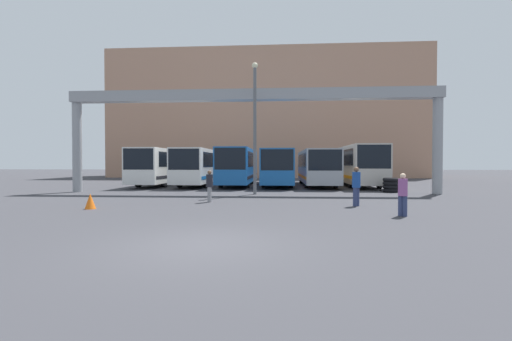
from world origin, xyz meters
TOP-DOWN VIEW (x-y plane):
  - ground_plane at (0.00, 0.00)m, footprint 200.00×200.00m
  - building_backdrop at (0.00, 43.52)m, footprint 44.02×12.00m
  - overhead_gantry at (0.00, 14.32)m, footprint 24.19×0.80m
  - bus_slot_0 at (-8.46, 22.28)m, footprint 2.49×11.70m
  - bus_slot_1 at (-5.08, 22.43)m, footprint 2.51×12.01m
  - bus_slot_2 at (-1.69, 21.89)m, footprint 2.49×10.94m
  - bus_slot_3 at (1.69, 22.48)m, footprint 2.56×12.10m
  - bus_slot_4 at (5.08, 22.04)m, footprint 2.60×11.23m
  - bus_slot_5 at (8.46, 22.21)m, footprint 2.56×11.58m
  - pedestrian_mid_right at (-1.62, 8.86)m, footprint 0.33×0.33m
  - pedestrian_near_center at (6.34, 4.84)m, footprint 0.33×0.33m
  - pedestrian_far_center at (5.31, 7.72)m, footprint 0.37×0.37m
  - traffic_cone at (-6.16, 6.01)m, footprint 0.45×0.45m
  - tire_stack at (9.31, 15.51)m, footprint 1.04×1.04m
  - lamp_post at (0.33, 13.30)m, footprint 0.36×0.36m

SIDE VIEW (x-z plane):
  - ground_plane at x=0.00m, z-range 0.00..0.00m
  - traffic_cone at x=-6.16m, z-range 0.00..0.66m
  - tire_stack at x=9.31m, z-range 0.00..0.96m
  - pedestrian_near_center at x=6.34m, z-range 0.05..1.62m
  - pedestrian_mid_right at x=-1.62m, z-range 0.05..1.64m
  - pedestrian_far_center at x=5.31m, z-range 0.05..1.83m
  - bus_slot_4 at x=5.08m, z-range 0.23..3.25m
  - bus_slot_3 at x=1.69m, z-range 0.23..3.28m
  - bus_slot_1 at x=-5.08m, z-range 0.24..3.35m
  - bus_slot_0 at x=-8.46m, z-range 0.24..3.38m
  - bus_slot_2 at x=-1.69m, z-range 0.24..3.40m
  - bus_slot_5 at x=8.46m, z-range 0.25..3.60m
  - lamp_post at x=0.33m, z-range 0.36..8.54m
  - overhead_gantry at x=0.00m, z-range 2.20..8.93m
  - building_backdrop at x=0.00m, z-range 0.00..17.63m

